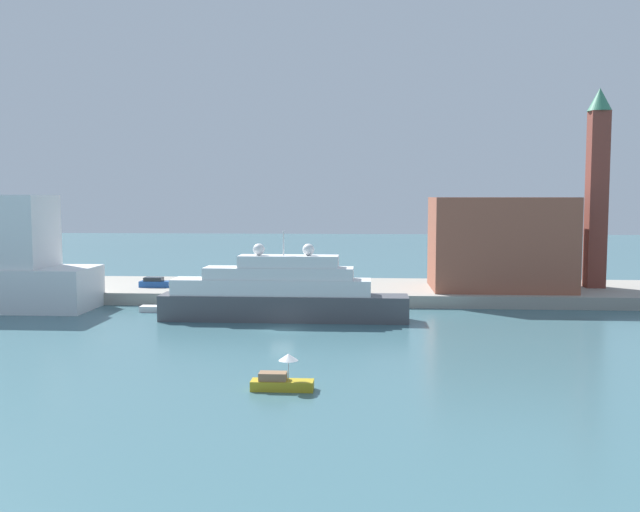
% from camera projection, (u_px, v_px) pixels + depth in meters
% --- Properties ---
extents(ground, '(400.00, 400.00, 0.00)m').
position_uv_depth(ground, '(282.00, 330.00, 77.21)').
color(ground, '#3D6670').
extents(quay_dock, '(110.00, 19.97, 1.66)m').
position_uv_depth(quay_dock, '(303.00, 291.00, 102.97)').
color(quay_dock, gray).
rests_on(quay_dock, ground).
extents(large_yacht, '(29.53, 4.34, 10.67)m').
position_uv_depth(large_yacht, '(280.00, 294.00, 83.05)').
color(large_yacht, '#4C4C51').
rests_on(large_yacht, ground).
extents(small_motorboat, '(4.79, 1.49, 2.83)m').
position_uv_depth(small_motorboat, '(281.00, 379.00, 53.15)').
color(small_motorboat, '#B7991E').
rests_on(small_motorboat, ground).
extents(work_barge, '(6.12, 1.72, 0.75)m').
position_uv_depth(work_barge, '(164.00, 309.00, 89.41)').
color(work_barge, silver).
rests_on(work_barge, ground).
extents(harbor_building, '(19.11, 12.72, 12.97)m').
position_uv_depth(harbor_building, '(500.00, 243.00, 98.66)').
color(harbor_building, '#93513D').
rests_on(harbor_building, quay_dock).
extents(bell_tower, '(3.38, 3.38, 28.38)m').
position_uv_depth(bell_tower, '(597.00, 182.00, 99.50)').
color(bell_tower, brown).
rests_on(bell_tower, quay_dock).
extents(parked_car, '(4.36, 1.80, 1.43)m').
position_uv_depth(parked_car, '(155.00, 283.00, 101.02)').
color(parked_car, '#1E4C99').
rests_on(parked_car, quay_dock).
extents(person_figure, '(0.36, 0.36, 1.75)m').
position_uv_depth(person_figure, '(182.00, 283.00, 98.80)').
color(person_figure, '#334C8C').
rests_on(person_figure, quay_dock).
extents(mooring_bollard, '(0.47, 0.47, 0.68)m').
position_uv_depth(mooring_bollard, '(293.00, 291.00, 93.93)').
color(mooring_bollard, black).
rests_on(mooring_bollard, quay_dock).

